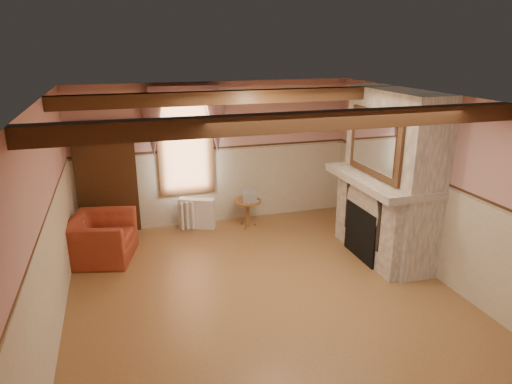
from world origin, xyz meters
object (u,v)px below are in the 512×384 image
object	(u,v)px
side_table	(247,214)
radiator	(197,214)
mantel_clock	(358,159)
armchair	(101,238)
oil_lamp	(375,164)
bowl	(387,176)

from	to	relation	value
side_table	radiator	xyz separation A→B (m)	(-0.97, 0.23, 0.02)
side_table	mantel_clock	xyz separation A→B (m)	(1.76, -1.06, 1.25)
armchair	oil_lamp	size ratio (longest dim) A/B	4.05
armchair	side_table	size ratio (longest dim) A/B	2.06
side_table	bowl	xyz separation A→B (m)	(1.76, -2.01, 1.19)
radiator	mantel_clock	world-z (taller)	mantel_clock
armchair	side_table	bearing A→B (deg)	-62.50
side_table	radiator	size ratio (longest dim) A/B	0.79
radiator	bowl	world-z (taller)	bowl
side_table	mantel_clock	bearing A→B (deg)	-31.19
mantel_clock	oil_lamp	world-z (taller)	oil_lamp
mantel_clock	oil_lamp	xyz separation A→B (m)	(0.00, -0.56, 0.04)
armchair	bowl	bearing A→B (deg)	-92.43
bowl	mantel_clock	world-z (taller)	mantel_clock
radiator	bowl	size ratio (longest dim) A/B	1.93
oil_lamp	bowl	bearing A→B (deg)	-90.00
bowl	oil_lamp	distance (m)	0.39
side_table	bowl	size ratio (longest dim) A/B	1.52
armchair	bowl	distance (m)	4.83
radiator	bowl	distance (m)	3.71
armchair	radiator	world-z (taller)	armchair
armchair	side_table	world-z (taller)	armchair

